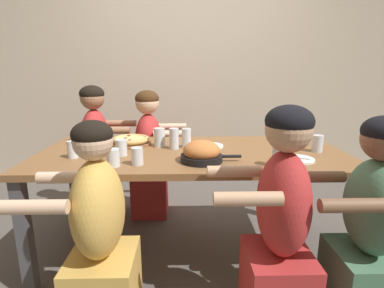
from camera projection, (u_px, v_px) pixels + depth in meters
name	position (u px, v px, depth m)	size (l,w,h in m)	color
ground_plane	(192.00, 253.00, 2.23)	(18.00, 18.00, 0.00)	#514C47
restaurant_back_panel	(189.00, 46.00, 3.39)	(10.00, 0.06, 3.20)	beige
dining_table	(192.00, 163.00, 2.06)	(2.07, 0.93, 0.79)	brown
pizza_board_main	(131.00, 141.00, 2.22)	(0.29, 0.29, 0.06)	brown
skillet_bowl	(202.00, 153.00, 1.80)	(0.37, 0.25, 0.13)	black
empty_plate_a	(209.00, 146.00, 2.16)	(0.20, 0.20, 0.02)	white
empty_plate_b	(298.00, 159.00, 1.84)	(0.20, 0.20, 0.02)	white
cocktail_glass_blue	(73.00, 150.00, 1.87)	(0.06, 0.06, 0.14)	silver
drinking_glass_a	(186.00, 139.00, 2.13)	(0.07, 0.07, 0.14)	silver
drinking_glass_b	(94.00, 141.00, 2.13)	(0.06, 0.06, 0.10)	silver
drinking_glass_c	(174.00, 140.00, 2.09)	(0.07, 0.07, 0.15)	silver
drinking_glass_d	(80.00, 134.00, 2.33)	(0.08, 0.08, 0.12)	silver
drinking_glass_e	(159.00, 139.00, 2.16)	(0.08, 0.08, 0.13)	silver
drinking_glass_f	(279.00, 157.00, 1.71)	(0.07, 0.07, 0.13)	silver
drinking_glass_g	(137.00, 156.00, 1.74)	(0.07, 0.07, 0.10)	silver
drinking_glass_h	(317.00, 144.00, 2.02)	(0.07, 0.07, 0.11)	silver
drinking_glass_i	(113.00, 159.00, 1.71)	(0.08, 0.08, 0.10)	silver
drinking_glass_j	(121.00, 148.00, 1.93)	(0.07, 0.07, 0.10)	silver
diner_far_midleft	(150.00, 158.00, 2.76)	(0.51, 0.40, 1.16)	#B22D2D
diner_far_left	(97.00, 156.00, 2.75)	(0.51, 0.40, 1.21)	#B22D2D
diner_near_midright	(280.00, 235.00, 1.44)	(0.51, 0.40, 1.18)	#B22D2D
diner_near_midleft	(100.00, 247.00, 1.44)	(0.51, 0.40, 1.12)	gold
diner_near_right	(368.00, 239.00, 1.46)	(0.51, 0.40, 1.13)	#477556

